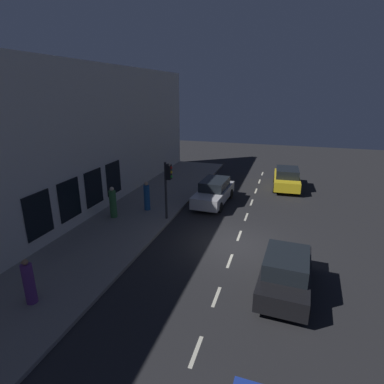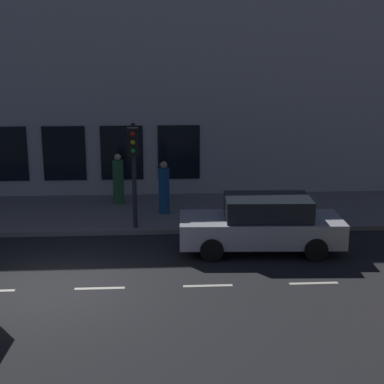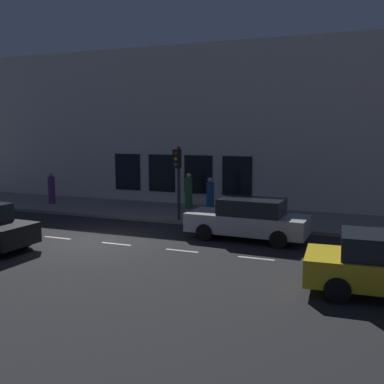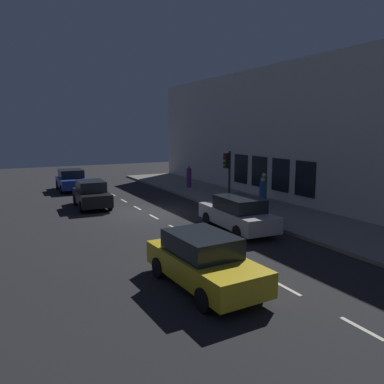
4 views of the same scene
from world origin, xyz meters
name	(u,v)px [view 2 (image 2 of 4)]	position (x,y,z in m)	size (l,w,h in m)	color
ground_plane	(57,289)	(0.00, 0.00, 0.00)	(60.00, 60.00, 0.00)	#232326
sidewalk	(88,213)	(6.25, 0.00, 0.07)	(4.50, 32.00, 0.15)	gray
building_facade	(91,85)	(8.80, 0.00, 4.29)	(0.65, 32.00, 8.60)	beige
lane_centre_line	(100,288)	(0.00, -1.00, 0.00)	(0.12, 27.20, 0.01)	beige
traffic_light	(134,157)	(4.16, -1.70, 2.41)	(0.48, 0.32, 3.27)	#2D2D30
parked_car_1	(262,224)	(2.39, -5.34, 0.79)	(1.98, 4.61, 1.58)	#B7B7BC
pedestrian_1	(118,181)	(7.26, -0.99, 0.98)	(0.55, 0.55, 1.81)	#336B38
pedestrian_2	(164,189)	(5.91, -2.62, 0.98)	(0.42, 0.42, 1.78)	#1E5189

